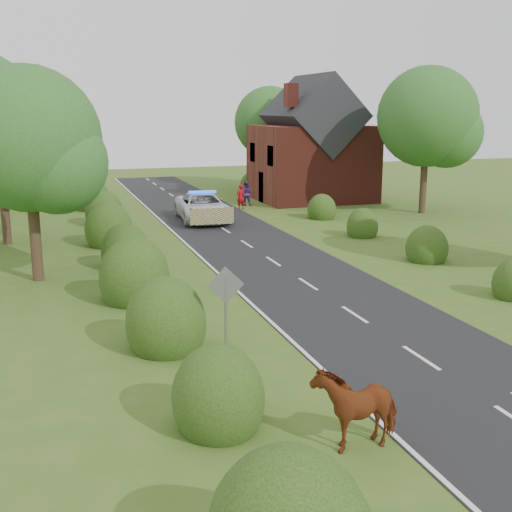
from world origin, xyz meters
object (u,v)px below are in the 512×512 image
object	(u,v)px
cow	(356,410)
pedestrian_purple	(246,193)
pedestrian_red	(241,197)
road_sign	(226,297)
police_van	(203,207)

from	to	relation	value
cow	pedestrian_purple	world-z (taller)	pedestrian_purple
pedestrian_red	pedestrian_purple	world-z (taller)	pedestrian_purple
cow	pedestrian_red	bearing A→B (deg)	161.01
road_sign	pedestrian_purple	world-z (taller)	road_sign
cow	pedestrian_red	world-z (taller)	pedestrian_red
road_sign	pedestrian_purple	xyz separation A→B (m)	(8.94, 26.68, -0.79)
pedestrian_red	cow	bearing A→B (deg)	56.30
pedestrian_purple	pedestrian_red	bearing A→B (deg)	81.09
pedestrian_red	pedestrian_purple	bearing A→B (deg)	-140.37
road_sign	pedestrian_purple	size ratio (longest dim) A/B	1.46
cow	pedestrian_purple	distance (m)	33.08
road_sign	police_van	size ratio (longest dim) A/B	0.40
road_sign	cow	xyz separation A→B (m)	(1.21, -5.48, -0.95)
road_sign	police_van	world-z (taller)	road_sign
cow	pedestrian_red	size ratio (longest dim) A/B	1.16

